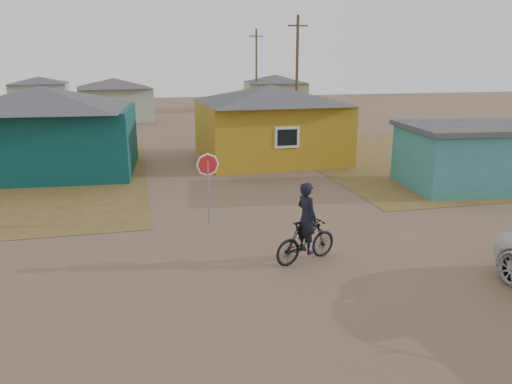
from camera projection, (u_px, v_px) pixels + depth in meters
ground at (317, 268)px, 12.74m from camera, size 120.00×120.00×0.00m
grass_ne at (472, 154)px, 28.09m from camera, size 20.00×18.00×0.00m
house_teal at (43, 129)px, 22.98m from camera, size 8.93×7.08×4.00m
house_yellow at (270, 122)px, 25.93m from camera, size 7.72×6.76×3.90m
shed_turquoise at (480, 155)px, 20.63m from camera, size 6.71×4.93×2.60m
house_pale_west at (115, 99)px, 42.86m from camera, size 7.04×6.15×3.60m
house_beige_east at (275, 92)px, 52.08m from camera, size 6.95×6.05×3.60m
house_pale_north at (40, 92)px, 52.36m from camera, size 6.28×5.81×3.40m
utility_pole_near at (297, 75)px, 33.79m from camera, size 1.40×0.20×8.00m
utility_pole_far at (256, 70)px, 49.05m from camera, size 1.40×0.20×8.00m
stop_sign at (208, 171)px, 15.92m from camera, size 0.73×0.25×2.30m
cyclist at (306, 233)px, 13.00m from camera, size 1.98×1.15×2.15m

